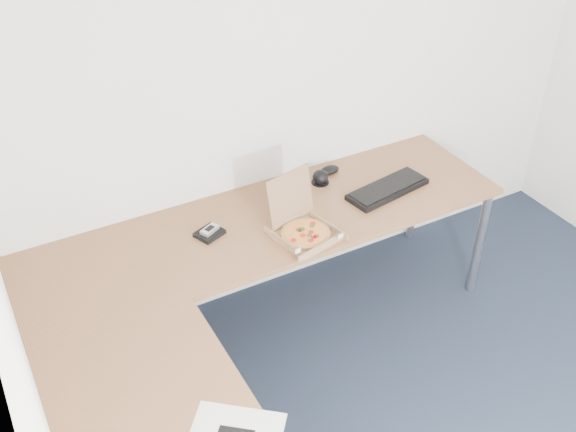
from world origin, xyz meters
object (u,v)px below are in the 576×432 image
drinking_glass (290,189)px  keyboard (388,189)px  desk (247,297)px  pizza_box (304,230)px  wallet (209,233)px

drinking_glass → keyboard: size_ratio=0.24×
desk → pizza_box: pizza_box is taller
pizza_box → wallet: bearing=138.6°
desk → wallet: size_ratio=19.67×
desk → pizza_box: 0.49m
keyboard → drinking_glass: bearing=148.6°
wallet → pizza_box: bearing=-50.0°
pizza_box → keyboard: bearing=-1.1°
desk → keyboard: keyboard is taller
drinking_glass → wallet: size_ratio=0.90×
keyboard → pizza_box: bearing=-177.6°
drinking_glass → wallet: drinking_glass is taller
wallet → keyboard: bearing=-27.2°
pizza_box → wallet: (-0.40, 0.22, -0.02)m
wallet → drinking_glass: bearing=-10.2°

